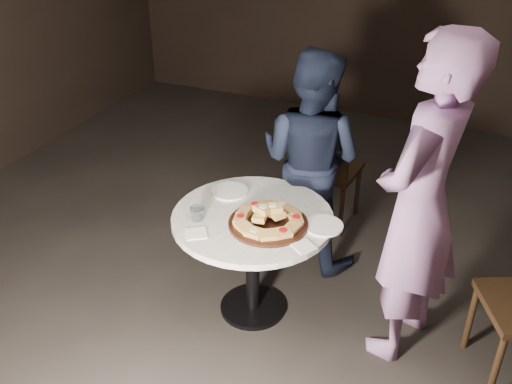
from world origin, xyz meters
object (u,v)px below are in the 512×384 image
at_px(water_glass, 198,214).
at_px(diner_navy, 310,160).
at_px(diner_teal, 420,206).
at_px(focaccia_pile, 268,217).
at_px(table, 253,234).
at_px(serving_board, 268,223).
at_px(chair_far, 326,166).

height_order(water_glass, diner_navy, diner_navy).
xyz_separation_m(water_glass, diner_teal, (1.17, 0.27, 0.19)).
relative_size(focaccia_pile, diner_navy, 0.26).
relative_size(table, diner_navy, 0.77).
relative_size(table, focaccia_pile, 2.93).
xyz_separation_m(table, serving_board, (0.12, -0.06, 0.14)).
height_order(chair_far, diner_teal, diner_teal).
bearing_deg(diner_teal, serving_board, -63.15).
bearing_deg(diner_navy, focaccia_pile, 100.87).
relative_size(water_glass, chair_far, 0.10).
bearing_deg(diner_navy, water_glass, 76.79).
xyz_separation_m(serving_board, focaccia_pile, (-0.00, 0.00, 0.04)).
relative_size(serving_board, focaccia_pile, 1.13).
height_order(table, serving_board, serving_board).
xyz_separation_m(diner_navy, diner_teal, (0.79, -0.60, 0.17)).
bearing_deg(serving_board, diner_teal, 11.57).
bearing_deg(serving_board, table, 155.18).
height_order(serving_board, focaccia_pile, focaccia_pile).
relative_size(serving_board, water_glass, 5.25).
distance_m(table, focaccia_pile, 0.22).
bearing_deg(water_glass, chair_far, 73.85).
bearing_deg(table, focaccia_pile, -23.91).
height_order(serving_board, water_glass, water_glass).
relative_size(focaccia_pile, diner_teal, 0.21).
bearing_deg(table, diner_teal, 6.57).
bearing_deg(diner_teal, focaccia_pile, -63.44).
distance_m(serving_board, focaccia_pile, 0.04).
bearing_deg(water_glass, table, 32.18).
bearing_deg(focaccia_pile, water_glass, -163.31).
distance_m(serving_board, chair_far, 1.19).
bearing_deg(diner_teal, diner_navy, -111.71).
height_order(focaccia_pile, diner_teal, diner_teal).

